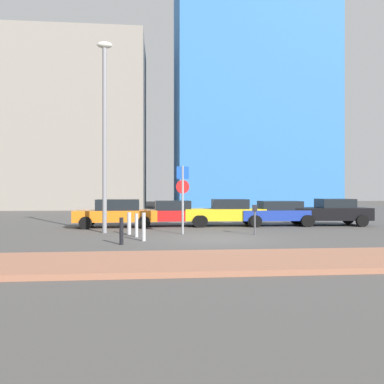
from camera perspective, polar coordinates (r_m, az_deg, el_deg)
name	(u,v)px	position (r m, az deg, el deg)	size (l,w,h in m)	color
ground_plane	(218,239)	(15.21, 3.88, -7.08)	(120.00, 120.00, 0.00)	#4C4947
sidewalk_brick	(249,261)	(10.14, 8.65, -10.25)	(40.00, 3.03, 0.14)	#9E664C
parked_car_orange	(117,213)	(20.42, -11.34, -3.09)	(4.38, 2.13, 1.48)	orange
parked_car_red	(172,213)	(20.65, -2.99, -3.20)	(4.47, 1.98, 1.40)	red
parked_car_yellow	(226,212)	(20.91, 5.10, -3.06)	(4.40, 2.08, 1.48)	gold
parked_car_blue	(278,213)	(21.46, 12.82, -3.05)	(4.13, 1.95, 1.37)	#1E389E
parked_car_black	(330,212)	(22.49, 20.18, -2.82)	(4.39, 2.23, 1.49)	black
parking_sign_post	(183,191)	(16.74, -1.42, 0.14)	(0.60, 0.12, 3.04)	gray
parking_meter	(255,215)	(16.75, 9.47, -3.49)	(0.18, 0.14, 1.31)	#4C4C51
street_lamp	(105,123)	(18.00, -13.08, 10.11)	(0.70, 0.36, 8.77)	gray
traffic_bollard_near	(121,231)	(13.70, -10.62, -5.83)	(0.14, 0.14, 0.97)	black
traffic_bollard_mid	(129,223)	(16.87, -9.49, -4.72)	(0.17, 0.17, 0.97)	#B7B7BC
traffic_bollard_far	(136,225)	(15.90, -8.40, -4.99)	(0.14, 0.14, 0.98)	#B7B7BC
traffic_bollard_edge	(144,227)	(14.56, -7.31, -5.25)	(0.15, 0.15, 1.08)	#B7B7BC
building_colorful_midrise	(248,86)	(46.84, 8.48, 15.58)	(17.04, 13.28, 28.90)	#3372BF
building_under_construction	(77,126)	(45.60, -16.97, 9.57)	(15.35, 10.52, 18.90)	gray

